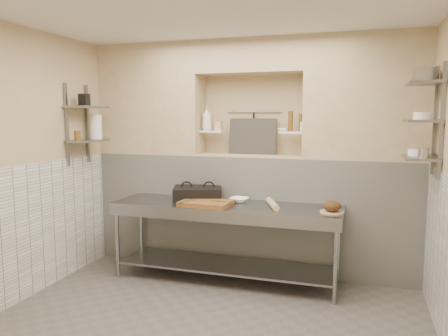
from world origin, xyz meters
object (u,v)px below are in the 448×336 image
at_px(bread_loaf, 332,206).
at_px(bowl_alcove, 283,130).
at_px(prep_table, 225,226).
at_px(cutting_board, 206,203).
at_px(mixing_bowl, 239,200).
at_px(jug_left, 96,127).
at_px(bottle_soap, 207,119).
at_px(panini_press, 198,193).
at_px(rolling_pin, 272,204).

distance_m(bread_loaf, bowl_alcove, 1.18).
relative_size(prep_table, bowl_alcove, 20.92).
bearing_deg(cutting_board, mixing_bowl, 42.79).
height_order(prep_table, mixing_bowl, mixing_bowl).
height_order(mixing_bowl, jug_left, jug_left).
height_order(bread_loaf, bottle_soap, bottle_soap).
distance_m(mixing_bowl, bowl_alcove, 0.99).
bearing_deg(jug_left, cutting_board, -6.01).
bearing_deg(bowl_alcove, bread_loaf, -44.91).
bearing_deg(bowl_alcove, mixing_bowl, -137.63).
height_order(bottle_soap, bowl_alcove, bottle_soap).
height_order(prep_table, bottle_soap, bottle_soap).
distance_m(mixing_bowl, bread_loaf, 1.10).
bearing_deg(cutting_board, panini_press, 126.48).
bearing_deg(rolling_pin, panini_press, 170.91).
height_order(prep_table, cutting_board, cutting_board).
distance_m(cutting_board, bottle_soap, 1.17).
xyz_separation_m(mixing_bowl, bottle_soap, (-0.53, 0.37, 0.94)).
relative_size(panini_press, jug_left, 2.23).
distance_m(cutting_board, bowl_alcove, 1.28).
relative_size(panini_press, bottle_soap, 2.21).
xyz_separation_m(prep_table, panini_press, (-0.39, 0.16, 0.33)).
xyz_separation_m(panini_press, bottle_soap, (-0.02, 0.38, 0.89)).
xyz_separation_m(rolling_pin, bottle_soap, (-0.95, 0.53, 0.93)).
xyz_separation_m(prep_table, jug_left, (-1.69, 0.04, 1.12)).
bearing_deg(bread_loaf, cutting_board, -178.48).
height_order(panini_press, cutting_board, panini_press).
bearing_deg(prep_table, rolling_pin, 1.17).
relative_size(mixing_bowl, bread_loaf, 1.17).
bearing_deg(cutting_board, prep_table, 31.00).
bearing_deg(prep_table, panini_press, 157.90).
xyz_separation_m(mixing_bowl, bread_loaf, (1.07, -0.25, 0.04)).
bearing_deg(jug_left, panini_press, 5.17).
xyz_separation_m(bread_loaf, jug_left, (-2.87, 0.12, 0.79)).
bearing_deg(mixing_bowl, prep_table, -124.28).
bearing_deg(bread_loaf, bottle_soap, 158.72).
relative_size(prep_table, bottle_soap, 8.68).
bearing_deg(bowl_alcove, rolling_pin, -90.41).
bearing_deg(prep_table, bread_loaf, -3.81).
bearing_deg(bread_loaf, mixing_bowl, 166.97).
height_order(mixing_bowl, bottle_soap, bottle_soap).
distance_m(bowl_alcove, jug_left, 2.29).
distance_m(bread_loaf, jug_left, 2.98).
xyz_separation_m(panini_press, bread_loaf, (1.58, -0.24, -0.01)).
height_order(cutting_board, bowl_alcove, bowl_alcove).
relative_size(cutting_board, bowl_alcove, 4.45).
height_order(panini_press, mixing_bowl, panini_press).
distance_m(rolling_pin, jug_left, 2.38).
bearing_deg(bowl_alcove, jug_left, -167.02).
bearing_deg(cutting_board, jug_left, 173.99).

